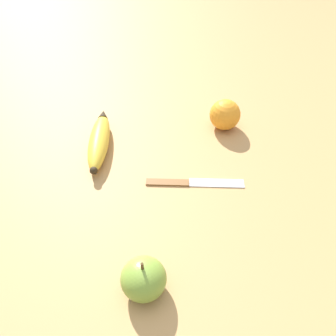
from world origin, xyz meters
TOP-DOWN VIEW (x-y plane):
  - ground_plane at (0.00, 0.00)m, footprint 3.00×3.00m
  - banana at (-0.05, 0.05)m, footprint 0.11×0.19m
  - orange at (0.19, 0.22)m, footprint 0.07×0.07m
  - apple at (0.18, -0.22)m, footprint 0.07×0.07m
  - paring_knife at (0.18, 0.02)m, footprint 0.19×0.08m

SIDE VIEW (x-z plane):
  - ground_plane at x=0.00m, z-range 0.00..0.00m
  - paring_knife at x=0.18m, z-range 0.00..0.01m
  - banana at x=-0.05m, z-range 0.00..0.04m
  - apple at x=0.18m, z-range -0.01..0.07m
  - orange at x=0.19m, z-range 0.00..0.07m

